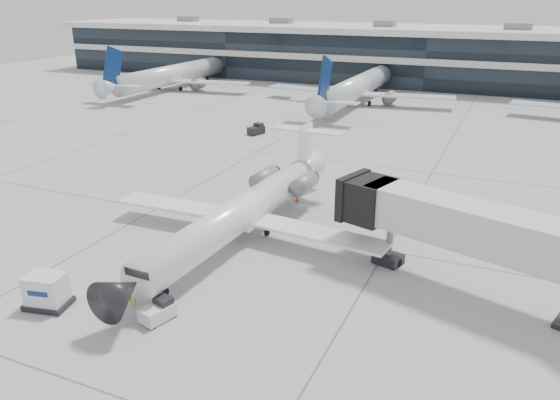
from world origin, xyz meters
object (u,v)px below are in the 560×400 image
at_px(regional_jet, 244,210).
at_px(jet_bridge, 491,232).
at_px(baggage_tug, 159,311).
at_px(cargo_uld, 47,291).
at_px(ramp_worker, 132,292).

xyz_separation_m(regional_jet, jet_bridge, (17.23, -1.84, 2.06)).
xyz_separation_m(baggage_tug, cargo_uld, (-6.78, -1.47, 0.45)).
relative_size(regional_jet, cargo_uld, 10.00).
xyz_separation_m(jet_bridge, cargo_uld, (-23.29, -11.52, -3.25)).
xyz_separation_m(regional_jet, baggage_tug, (0.72, -11.89, -1.64)).
xyz_separation_m(ramp_worker, baggage_tug, (2.37, -0.70, -0.25)).
relative_size(jet_bridge, ramp_worker, 11.01).
relative_size(regional_jet, baggage_tug, 12.74).
bearing_deg(baggage_tug, jet_bridge, 46.40).
relative_size(jet_bridge, baggage_tug, 8.18).
height_order(regional_jet, baggage_tug, regional_jet).
relative_size(ramp_worker, cargo_uld, 0.58).
bearing_deg(regional_jet, ramp_worker, -95.72).
distance_m(regional_jet, ramp_worker, 11.39).
xyz_separation_m(ramp_worker, cargo_uld, (-4.41, -2.17, 0.20)).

